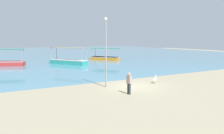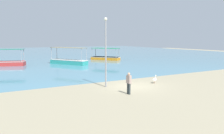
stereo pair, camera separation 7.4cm
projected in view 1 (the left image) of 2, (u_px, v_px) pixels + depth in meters
The scene contains 9 objects.
ground at pixel (133, 86), 19.65m from camera, with size 120.00×120.00×0.00m, color tan.
harbor_water at pixel (37, 54), 61.41m from camera, with size 110.00×90.00×0.00m, color teal.
fishing_boat_far_left at pixel (1, 63), 34.19m from camera, with size 7.20×4.18×2.61m.
fishing_boat_center at pixel (68, 61), 36.26m from camera, with size 5.04×6.71×2.78m.
fishing_boat_far_right at pixel (105, 57), 43.84m from camera, with size 5.08×5.69×2.35m.
pelican at pixel (155, 80), 20.82m from camera, with size 0.78×0.46×0.80m.
lamp_post at pixel (106, 49), 18.94m from camera, with size 0.28×0.28×6.06m.
mooring_bollard at pixel (130, 79), 21.38m from camera, with size 0.23×0.23×0.62m.
fisherman_standing at pixel (129, 83), 16.72m from camera, with size 0.27×0.43×1.69m.
Camera 1 is at (-10.92, -15.98, 4.27)m, focal length 35.00 mm.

